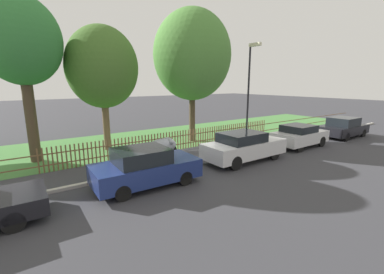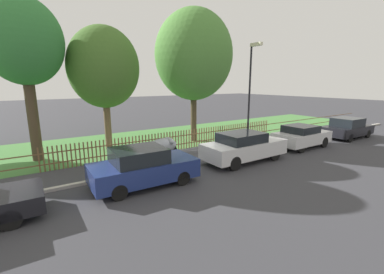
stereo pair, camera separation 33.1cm
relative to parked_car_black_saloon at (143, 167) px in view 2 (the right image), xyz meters
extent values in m
plane|color=#38383D|center=(4.17, 1.24, -0.74)|extent=(120.00, 120.00, 0.00)
cube|color=#B2ADA3|center=(4.17, 1.34, -0.68)|extent=(40.93, 0.20, 0.12)
cube|color=#477F3D|center=(4.17, 7.46, -0.74)|extent=(40.93, 7.17, 0.01)
cube|color=brown|center=(4.17, 3.90, -0.42)|extent=(40.93, 0.03, 0.05)
cube|color=brown|center=(4.17, 3.90, 0.08)|extent=(40.93, 0.03, 0.05)
cube|color=brown|center=(-3.28, 3.87, -0.17)|extent=(0.06, 0.03, 1.15)
cube|color=brown|center=(-3.09, 3.87, -0.17)|extent=(0.06, 0.03, 1.15)
cube|color=brown|center=(-2.90, 3.87, -0.17)|extent=(0.06, 0.03, 1.15)
cube|color=brown|center=(-2.71, 3.87, -0.17)|extent=(0.06, 0.03, 1.15)
cube|color=brown|center=(-2.52, 3.87, -0.17)|extent=(0.06, 0.03, 1.15)
cube|color=brown|center=(-2.33, 3.87, -0.17)|extent=(0.06, 0.03, 1.15)
cube|color=brown|center=(-2.15, 3.87, -0.17)|extent=(0.06, 0.03, 1.15)
cube|color=brown|center=(-1.96, 3.87, -0.17)|extent=(0.06, 0.03, 1.15)
cube|color=brown|center=(-1.77, 3.87, -0.17)|extent=(0.06, 0.03, 1.15)
cube|color=brown|center=(-1.58, 3.87, -0.17)|extent=(0.06, 0.03, 1.15)
cube|color=brown|center=(-1.39, 3.87, -0.17)|extent=(0.06, 0.03, 1.15)
cube|color=brown|center=(-1.20, 3.87, -0.17)|extent=(0.06, 0.03, 1.15)
cube|color=brown|center=(-1.01, 3.87, -0.17)|extent=(0.06, 0.03, 1.15)
cube|color=brown|center=(-0.83, 3.87, -0.17)|extent=(0.06, 0.03, 1.15)
cube|color=brown|center=(-0.64, 3.87, -0.17)|extent=(0.06, 0.03, 1.15)
cube|color=brown|center=(-0.45, 3.87, -0.17)|extent=(0.06, 0.03, 1.15)
cube|color=brown|center=(-0.26, 3.87, -0.17)|extent=(0.06, 0.03, 1.15)
cube|color=brown|center=(-0.07, 3.87, -0.17)|extent=(0.06, 0.03, 1.15)
cube|color=brown|center=(0.12, 3.87, -0.17)|extent=(0.06, 0.03, 1.15)
cube|color=brown|center=(0.31, 3.87, -0.17)|extent=(0.06, 0.03, 1.15)
cube|color=brown|center=(0.49, 3.87, -0.17)|extent=(0.06, 0.03, 1.15)
cube|color=brown|center=(0.68, 3.87, -0.17)|extent=(0.06, 0.03, 1.15)
cube|color=brown|center=(0.87, 3.87, -0.17)|extent=(0.06, 0.03, 1.15)
cube|color=brown|center=(1.06, 3.87, -0.17)|extent=(0.06, 0.03, 1.15)
cube|color=brown|center=(1.25, 3.87, -0.17)|extent=(0.06, 0.03, 1.15)
cube|color=brown|center=(1.44, 3.87, -0.17)|extent=(0.06, 0.03, 1.15)
cube|color=brown|center=(1.63, 3.87, -0.17)|extent=(0.06, 0.03, 1.15)
cube|color=brown|center=(1.81, 3.87, -0.17)|extent=(0.06, 0.03, 1.15)
cube|color=brown|center=(2.00, 3.87, -0.17)|extent=(0.06, 0.03, 1.15)
cube|color=brown|center=(2.19, 3.87, -0.17)|extent=(0.06, 0.03, 1.15)
cube|color=brown|center=(2.38, 3.87, -0.17)|extent=(0.06, 0.03, 1.15)
cube|color=brown|center=(2.57, 3.87, -0.17)|extent=(0.06, 0.03, 1.15)
cube|color=brown|center=(2.76, 3.87, -0.17)|extent=(0.06, 0.03, 1.15)
cube|color=brown|center=(2.94, 3.87, -0.17)|extent=(0.06, 0.03, 1.15)
cube|color=brown|center=(3.13, 3.87, -0.17)|extent=(0.06, 0.03, 1.15)
cube|color=brown|center=(3.32, 3.87, -0.17)|extent=(0.06, 0.03, 1.15)
cube|color=brown|center=(3.51, 3.87, -0.17)|extent=(0.06, 0.03, 1.15)
cube|color=brown|center=(3.70, 3.87, -0.17)|extent=(0.06, 0.03, 1.15)
cube|color=brown|center=(3.89, 3.87, -0.17)|extent=(0.06, 0.03, 1.15)
cube|color=brown|center=(4.08, 3.87, -0.17)|extent=(0.06, 0.03, 1.15)
cube|color=brown|center=(4.26, 3.87, -0.17)|extent=(0.06, 0.03, 1.15)
cube|color=brown|center=(4.45, 3.87, -0.17)|extent=(0.06, 0.03, 1.15)
cube|color=brown|center=(4.64, 3.87, -0.17)|extent=(0.06, 0.03, 1.15)
cube|color=brown|center=(4.83, 3.87, -0.17)|extent=(0.06, 0.03, 1.15)
cube|color=brown|center=(5.02, 3.87, -0.17)|extent=(0.06, 0.03, 1.15)
cube|color=brown|center=(5.21, 3.87, -0.17)|extent=(0.06, 0.03, 1.15)
cube|color=brown|center=(5.40, 3.87, -0.17)|extent=(0.06, 0.03, 1.15)
cube|color=brown|center=(5.58, 3.87, -0.17)|extent=(0.06, 0.03, 1.15)
cube|color=brown|center=(5.77, 3.87, -0.17)|extent=(0.06, 0.03, 1.15)
cube|color=brown|center=(5.96, 3.87, -0.17)|extent=(0.06, 0.03, 1.15)
cube|color=brown|center=(6.15, 3.87, -0.17)|extent=(0.06, 0.03, 1.15)
cube|color=brown|center=(6.34, 3.87, -0.17)|extent=(0.06, 0.03, 1.15)
cube|color=brown|center=(6.53, 3.87, -0.17)|extent=(0.06, 0.03, 1.15)
cube|color=brown|center=(6.71, 3.87, -0.17)|extent=(0.06, 0.03, 1.15)
cube|color=brown|center=(6.90, 3.87, -0.17)|extent=(0.06, 0.03, 1.15)
cube|color=brown|center=(7.09, 3.87, -0.17)|extent=(0.06, 0.03, 1.15)
cube|color=brown|center=(7.28, 3.87, -0.17)|extent=(0.06, 0.03, 1.15)
cube|color=brown|center=(7.47, 3.87, -0.17)|extent=(0.06, 0.03, 1.15)
cube|color=brown|center=(7.66, 3.87, -0.17)|extent=(0.06, 0.03, 1.15)
cube|color=brown|center=(7.85, 3.87, -0.17)|extent=(0.06, 0.03, 1.15)
cube|color=brown|center=(8.03, 3.87, -0.17)|extent=(0.06, 0.03, 1.15)
cube|color=brown|center=(8.22, 3.87, -0.17)|extent=(0.06, 0.03, 1.15)
cube|color=brown|center=(8.41, 3.87, -0.17)|extent=(0.06, 0.03, 1.15)
cube|color=brown|center=(8.60, 3.87, -0.17)|extent=(0.06, 0.03, 1.15)
cube|color=brown|center=(8.79, 3.87, -0.17)|extent=(0.06, 0.03, 1.15)
cube|color=brown|center=(8.98, 3.87, -0.17)|extent=(0.06, 0.03, 1.15)
cube|color=brown|center=(9.17, 3.87, -0.17)|extent=(0.06, 0.03, 1.15)
cube|color=brown|center=(9.35, 3.87, -0.17)|extent=(0.06, 0.03, 1.15)
cube|color=brown|center=(9.54, 3.87, -0.17)|extent=(0.06, 0.03, 1.15)
cube|color=brown|center=(9.73, 3.87, -0.17)|extent=(0.06, 0.03, 1.15)
cube|color=brown|center=(9.92, 3.87, -0.17)|extent=(0.06, 0.03, 1.15)
cube|color=brown|center=(10.11, 3.87, -0.17)|extent=(0.06, 0.03, 1.15)
cube|color=brown|center=(10.30, 3.87, -0.17)|extent=(0.06, 0.03, 1.15)
cube|color=brown|center=(10.48, 3.87, -0.17)|extent=(0.06, 0.03, 1.15)
cube|color=brown|center=(10.67, 3.87, -0.17)|extent=(0.06, 0.03, 1.15)
cube|color=brown|center=(10.86, 3.87, -0.17)|extent=(0.06, 0.03, 1.15)
cube|color=brown|center=(11.05, 3.87, -0.17)|extent=(0.06, 0.03, 1.15)
cube|color=brown|center=(11.24, 3.87, -0.17)|extent=(0.06, 0.03, 1.15)
cube|color=brown|center=(11.43, 3.87, -0.17)|extent=(0.06, 0.03, 1.15)
cube|color=brown|center=(11.62, 3.87, -0.17)|extent=(0.06, 0.03, 1.15)
cylinder|color=black|center=(-4.24, 0.75, -0.45)|extent=(0.59, 0.15, 0.59)
cylinder|color=black|center=(-4.26, -0.93, -0.45)|extent=(0.59, 0.15, 0.59)
cube|color=navy|center=(0.05, 0.00, -0.14)|extent=(4.08, 1.94, 0.72)
cube|color=black|center=(-0.15, 0.00, 0.49)|extent=(1.98, 1.70, 0.55)
cylinder|color=black|center=(1.32, 0.82, -0.46)|extent=(0.57, 0.15, 0.57)
cylinder|color=black|center=(1.28, -0.88, -0.46)|extent=(0.57, 0.15, 0.57)
cylinder|color=black|center=(-1.18, 0.88, -0.46)|extent=(0.57, 0.15, 0.57)
cylinder|color=black|center=(-1.22, -0.82, -0.46)|extent=(0.57, 0.15, 0.57)
cube|color=silver|center=(5.52, 0.07, -0.09)|extent=(4.48, 1.77, 0.74)
cube|color=black|center=(5.29, 0.07, 0.52)|extent=(2.15, 1.59, 0.47)
cylinder|color=black|center=(6.90, 0.88, -0.41)|extent=(0.67, 0.14, 0.67)
cylinder|color=black|center=(6.91, -0.74, -0.41)|extent=(0.67, 0.14, 0.67)
cylinder|color=black|center=(4.13, 0.88, -0.41)|extent=(0.67, 0.14, 0.67)
cylinder|color=black|center=(4.13, -0.74, -0.41)|extent=(0.67, 0.14, 0.67)
cube|color=silver|center=(10.53, 0.19, -0.13)|extent=(3.72, 1.77, 0.68)
cube|color=black|center=(10.34, 0.19, 0.43)|extent=(1.79, 1.59, 0.43)
cylinder|color=black|center=(11.68, 0.99, -0.42)|extent=(0.65, 0.14, 0.65)
cylinder|color=black|center=(11.67, -0.63, -0.42)|extent=(0.65, 0.14, 0.65)
cylinder|color=black|center=(9.38, 1.00, -0.42)|extent=(0.65, 0.14, 0.65)
cylinder|color=black|center=(9.37, -0.62, -0.42)|extent=(0.65, 0.14, 0.65)
cube|color=black|center=(15.81, -0.01, -0.18)|extent=(4.07, 1.79, 0.63)
cube|color=black|center=(15.61, 0.00, 0.43)|extent=(1.96, 1.59, 0.59)
cylinder|color=black|center=(17.07, 0.79, -0.45)|extent=(0.59, 0.15, 0.59)
cylinder|color=black|center=(17.05, -0.82, -0.45)|extent=(0.59, 0.15, 0.59)
cylinder|color=black|center=(14.56, 0.81, -0.45)|extent=(0.59, 0.15, 0.59)
cylinder|color=black|center=(14.54, -0.80, -0.45)|extent=(0.59, 0.15, 0.59)
cylinder|color=black|center=(3.03, 3.05, -0.48)|extent=(0.53, 0.13, 0.52)
cylinder|color=black|center=(1.70, 2.97, -0.48)|extent=(0.53, 0.13, 0.52)
ellipsoid|color=gray|center=(2.37, 3.01, -0.13)|extent=(1.80, 0.84, 0.83)
ellipsoid|color=gray|center=(2.78, 3.04, 0.09)|extent=(0.46, 0.93, 0.38)
cylinder|color=#473828|center=(-3.22, 6.07, 1.61)|extent=(0.51, 0.51, 4.72)
ellipsoid|color=#337A38|center=(-3.22, 6.07, 5.10)|extent=(3.57, 3.57, 4.10)
cylinder|color=brown|center=(0.50, 6.36, 1.01)|extent=(0.39, 0.39, 3.52)
ellipsoid|color=#426B28|center=(0.50, 6.36, 4.03)|extent=(3.97, 3.97, 4.56)
cylinder|color=#473828|center=(6.01, 5.42, 1.29)|extent=(0.40, 0.40, 4.07)
ellipsoid|color=#4C8438|center=(6.01, 5.42, 4.92)|extent=(5.02, 5.02, 5.77)
cylinder|color=black|center=(7.59, 1.90, 2.21)|extent=(0.11, 0.11, 5.91)
cube|color=beige|center=(7.59, 1.55, 5.26)|extent=(0.20, 0.76, 0.18)
camera|label=1|loc=(-3.93, -8.74, 3.19)|focal=24.00mm
camera|label=2|loc=(-3.65, -8.92, 3.19)|focal=24.00mm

